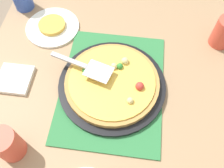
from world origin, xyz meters
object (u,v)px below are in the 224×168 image
pizza (112,82)px  cup_near (224,32)px  plate_near_left (53,27)px  cup_far (7,144)px  served_slice_left (52,25)px  pizza_server (86,67)px  pizza_pan (112,85)px  napkin_stack (15,79)px

pizza → cup_near: (-0.26, 0.40, 0.03)m
plate_near_left → cup_far: bearing=0.9°
served_slice_left → cup_near: bearing=90.8°
served_slice_left → pizza_server: (0.22, 0.19, 0.05)m
plate_near_left → pizza_server: size_ratio=0.95×
pizza_pan → napkin_stack: bearing=-87.2°
pizza_pan → cup_far: cup_far is taller
cup_far → pizza_pan: bearing=134.1°
cup_far → napkin_stack: 0.27m
pizza → napkin_stack: size_ratio=2.75×
pizza_server → napkin_stack: bearing=-80.0°
napkin_stack → cup_near: bearing=110.2°
pizza_pan → pizza: (-0.00, 0.00, 0.02)m
plate_near_left → pizza_server: pizza_server is taller
plate_near_left → napkin_stack: napkin_stack is taller
pizza → cup_near: size_ratio=2.75×
pizza_server → napkin_stack: pizza_server is taller
cup_near → napkin_stack: cup_near is taller
pizza_pan → pizza_server: size_ratio=1.63×
cup_near → pizza_server: bearing=-64.9°
plate_near_left → napkin_stack: bearing=-15.3°
cup_near → pizza_server: (0.23, -0.49, 0.01)m
cup_near → pizza_server: 0.54m
cup_far → napkin_stack: cup_far is taller
plate_near_left → cup_far: size_ratio=1.83×
cup_near → pizza_server: size_ratio=0.52×
pizza → napkin_stack: bearing=-87.0°
pizza_server → cup_far: bearing=-31.6°
served_slice_left → pizza_server: 0.29m
plate_near_left → napkin_stack: size_ratio=1.83×
pizza → pizza_pan: bearing=-48.6°
pizza → napkin_stack: 0.36m
pizza_pan → plate_near_left: pizza_pan is taller
pizza_pan → served_slice_left: size_ratio=3.45×
cup_far → pizza_server: cup_far is taller
pizza_pan → served_slice_left: served_slice_left is taller
pizza_pan → served_slice_left: (-0.25, -0.28, 0.01)m
served_slice_left → cup_far: 0.51m
served_slice_left → cup_far: cup_far is taller
pizza_pan → plate_near_left: (-0.25, -0.28, -0.01)m
served_slice_left → napkin_stack: 0.28m
pizza_server → napkin_stack: size_ratio=1.94×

